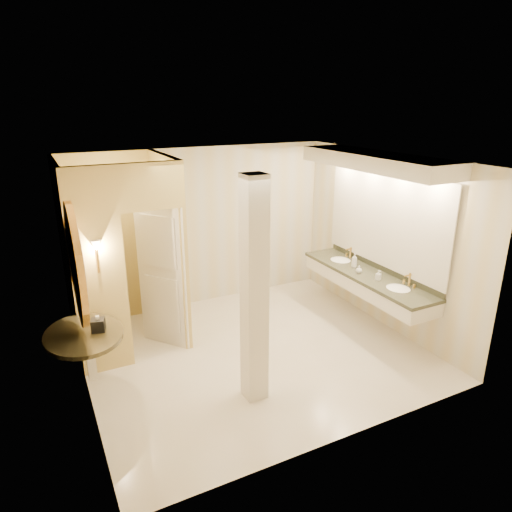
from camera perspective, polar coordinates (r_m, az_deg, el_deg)
The scene contains 16 objects.
floor at distance 6.67m, azimuth -0.20°, elevation -11.86°, with size 4.50×4.50×0.00m, color beige.
ceiling at distance 5.77m, azimuth -0.23°, elevation 11.81°, with size 4.50×4.50×0.00m, color silver.
wall_back at distance 7.85m, azimuth -6.76°, elevation 3.55°, with size 4.50×0.02×2.70m, color beige.
wall_front at distance 4.54m, azimuth 11.27°, elevation -8.57°, with size 4.50×0.02×2.70m, color beige.
wall_left at distance 5.54m, azimuth -21.59°, elevation -4.40°, with size 0.02×4.00×2.70m, color beige.
wall_right at distance 7.33m, azimuth 15.74°, elevation 1.83°, with size 0.02×4.00×2.70m, color beige.
toilet_closet at distance 6.58m, azimuth -12.90°, elevation 0.46°, with size 1.50×1.55×2.70m.
wall_sconce at distance 5.84m, azimuth -19.35°, elevation 1.07°, with size 0.14×0.14×0.42m.
vanity at distance 7.07m, azimuth 14.36°, elevation 3.70°, with size 0.75×2.71×2.09m.
console_shelf at distance 5.49m, azimuth -21.15°, elevation -4.52°, with size 1.10×1.10×2.00m.
pillar at distance 5.16m, azimuth -0.22°, elevation -4.70°, with size 0.25×0.25×2.70m, color beige.
tissue_box at distance 5.64m, azimuth -19.12°, elevation -8.14°, with size 0.15×0.15×0.15m, color black.
toilet at distance 7.33m, azimuth -17.87°, elevation -6.69°, with size 0.40×0.71×0.72m, color white.
soap_bottle_a at distance 7.02m, azimuth 15.04°, elevation -2.34°, with size 0.07×0.07×0.15m, color beige.
soap_bottle_b at distance 7.22m, azimuth 12.75°, elevation -1.64°, with size 0.09×0.09×0.12m, color silver.
soap_bottle_c at distance 7.45m, azimuth 12.20°, elevation -0.52°, with size 0.09×0.09×0.23m, color #C6B28C.
Camera 1 is at (-2.56, -5.13, 3.42)m, focal length 32.00 mm.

